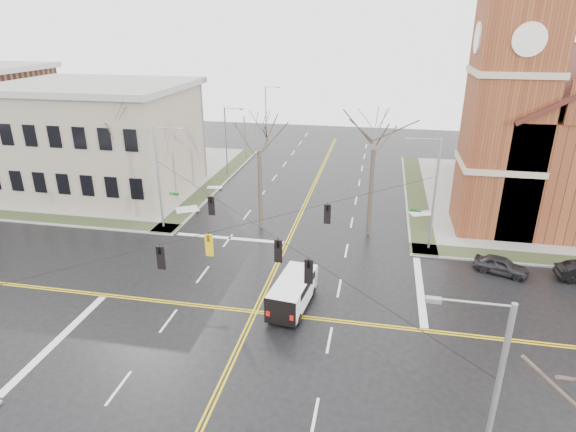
% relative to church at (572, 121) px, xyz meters
% --- Properties ---
extents(ground, '(120.00, 120.00, 0.00)m').
position_rel_church_xyz_m(ground, '(-24.76, -24.78, -8.43)').
color(ground, black).
rests_on(ground, ground).
extents(sidewalks, '(80.00, 80.00, 0.17)m').
position_rel_church_xyz_m(sidewalks, '(-24.76, -24.78, -8.36)').
color(sidewalks, gray).
rests_on(sidewalks, ground).
extents(road_markings, '(100.00, 100.00, 0.01)m').
position_rel_church_xyz_m(road_markings, '(-24.76, -24.78, -8.43)').
color(road_markings, gold).
rests_on(road_markings, ground).
extents(church, '(24.28, 27.48, 27.50)m').
position_rel_church_xyz_m(church, '(0.00, 0.00, 0.00)').
color(church, brown).
rests_on(church, ground).
extents(civic_building_a, '(18.00, 14.00, 11.00)m').
position_rel_church_xyz_m(civic_building_a, '(-46.76, -4.78, -2.93)').
color(civic_building_a, gray).
rests_on(civic_building_a, ground).
extents(signal_pole_ne, '(2.75, 0.22, 9.00)m').
position_rel_church_xyz_m(signal_pole_ne, '(-13.44, -13.28, -3.48)').
color(signal_pole_ne, gray).
rests_on(signal_pole_ne, ground).
extents(signal_pole_nw, '(2.75, 0.22, 9.00)m').
position_rel_church_xyz_m(signal_pole_nw, '(-36.09, -13.28, -3.48)').
color(signal_pole_nw, gray).
rests_on(signal_pole_nw, ground).
extents(signal_pole_se, '(2.75, 0.22, 9.00)m').
position_rel_church_xyz_m(signal_pole_se, '(-13.44, -36.28, -3.48)').
color(signal_pole_se, gray).
rests_on(signal_pole_se, ground).
extents(span_wires, '(23.02, 23.02, 0.03)m').
position_rel_church_xyz_m(span_wires, '(-24.76, -24.78, -2.23)').
color(span_wires, black).
rests_on(span_wires, ground).
extents(traffic_signals, '(8.21, 8.26, 1.30)m').
position_rel_church_xyz_m(traffic_signals, '(-24.76, -25.45, -2.98)').
color(traffic_signals, black).
rests_on(traffic_signals, ground).
extents(streetlight_north_a, '(2.30, 0.20, 8.00)m').
position_rel_church_xyz_m(streetlight_north_a, '(-35.42, 3.22, -3.97)').
color(streetlight_north_a, gray).
rests_on(streetlight_north_a, ground).
extents(streetlight_north_b, '(2.30, 0.20, 8.00)m').
position_rel_church_xyz_m(streetlight_north_b, '(-35.42, 23.22, -3.97)').
color(streetlight_north_b, gray).
rests_on(streetlight_north_b, ground).
extents(cargo_van, '(2.60, 5.36, 1.96)m').
position_rel_church_xyz_m(cargo_van, '(-22.48, -23.54, -7.27)').
color(cargo_van, white).
rests_on(cargo_van, ground).
extents(parked_car_a, '(4.07, 2.77, 1.29)m').
position_rel_church_xyz_m(parked_car_a, '(-8.38, -16.35, -7.79)').
color(parked_car_a, black).
rests_on(parked_car_a, ground).
extents(tree_nw_far, '(4.00, 4.00, 11.19)m').
position_rel_church_xyz_m(tree_nw_far, '(-40.18, -11.50, -0.33)').
color(tree_nw_far, '#3B2F25').
rests_on(tree_nw_far, ground).
extents(tree_nw_near, '(4.00, 4.00, 10.34)m').
position_rel_church_xyz_m(tree_nw_near, '(-27.72, -11.44, -0.93)').
color(tree_nw_near, '#3B2F25').
rests_on(tree_nw_near, ground).
extents(tree_ne, '(4.00, 4.00, 11.07)m').
position_rel_church_xyz_m(tree_ne, '(-18.20, -11.10, -0.41)').
color(tree_ne, '#3B2F25').
rests_on(tree_ne, ground).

